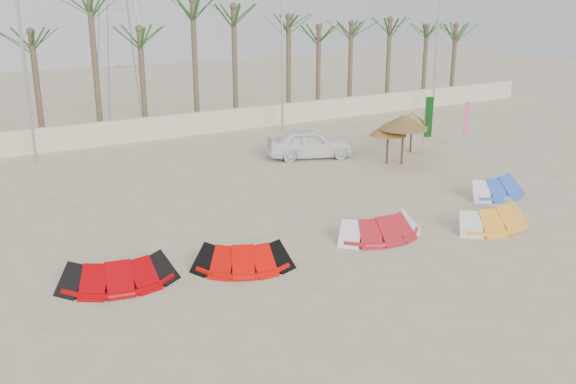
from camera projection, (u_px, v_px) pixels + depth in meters
ground at (398, 291)px, 18.00m from camera, size 120.00×120.00×0.00m
boundary_wall at (141, 130)px, 35.80m from camera, size 60.00×0.30×1.30m
palm_line at (137, 21)px, 35.62m from camera, size 52.00×4.00×7.70m
lamp_b at (23, 42)px, 29.70m from camera, size 1.25×0.14×11.00m
lamp_c at (283, 33)px, 36.57m from camera, size 1.25×0.14×11.00m
lamp_d at (439, 27)px, 42.46m from camera, size 1.25×0.14×11.00m
pylon at (126, 121)px, 41.40m from camera, size 3.00×3.00×14.00m
kite_red_left at (115, 269)px, 18.40m from camera, size 3.46×2.05×0.90m
kite_red_mid at (238, 254)px, 19.46m from camera, size 3.39×2.48×0.90m
kite_red_right at (375, 224)px, 21.93m from camera, size 3.24×1.67×0.90m
kite_orange at (489, 213)px, 23.04m from camera, size 3.53×1.81×0.90m
kite_blue at (493, 184)px, 26.57m from camera, size 3.24×1.92×0.90m
parasol_left at (388, 128)px, 30.73m from camera, size 1.80×1.80×2.12m
parasol_mid at (404, 122)px, 30.50m from camera, size 2.34×2.34×2.45m
parasol_right at (412, 119)px, 32.98m from camera, size 1.90×1.90×2.12m
flag_pink at (466, 120)px, 33.62m from camera, size 0.44×0.14×2.65m
flag_green at (427, 119)px, 32.44m from camera, size 0.44×0.16×3.16m
car at (310, 143)px, 32.18m from camera, size 4.67×3.13×1.48m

